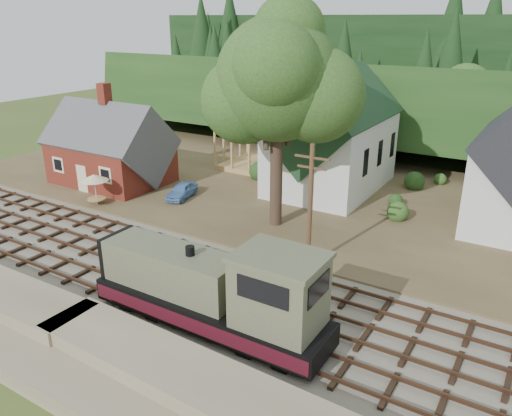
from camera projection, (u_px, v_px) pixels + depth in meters
The scene contains 16 objects.
ground at pixel (166, 276), 30.29m from camera, with size 140.00×140.00×0.00m, color #384C1E.
embankment at pixel (46, 350), 23.53m from camera, with size 64.00×5.00×1.60m, color #7F7259.
railroad_bed at pixel (166, 274), 30.27m from camera, with size 64.00×11.00×0.16m, color #726B5B.
village_flat at pixel (300, 191), 44.56m from camera, with size 64.00×26.00×0.30m, color brown.
hillside at pixel (385, 140), 63.71m from camera, with size 70.00×28.00×8.00m, color #1E3F19.
ridge at pixel (418, 120), 76.44m from camera, with size 80.00×20.00×12.00m, color black.
depot at pixel (110, 151), 45.71m from camera, with size 10.80×7.41×9.00m.
church at pixel (331, 135), 43.12m from camera, with size 8.40×15.17×13.00m.
timber_frame at pixel (265, 140), 49.56m from camera, with size 8.20×6.20×6.99m.
lattice_tower at pixel (295, 65), 51.91m from camera, with size 3.20×3.20×12.12m.
big_tree at pixel (280, 88), 33.60m from camera, with size 10.90×8.40×14.70m.
telegraph_pole_near at pixel (310, 206), 29.49m from camera, with size 2.20×0.28×8.00m.
locomotive at pixel (216, 293), 24.18m from camera, with size 12.46×3.11×4.97m.
car_blue at pixel (182, 191), 42.27m from camera, with size 1.51×3.75×1.28m, color #6193D1.
car_green at pixel (95, 158), 51.90m from camera, with size 1.38×3.95×1.30m, color #8CB87F.
patio_set at pixel (94, 179), 40.28m from camera, with size 2.28×2.28×2.54m.
Camera 1 is at (18.70, -19.98, 14.70)m, focal length 35.00 mm.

